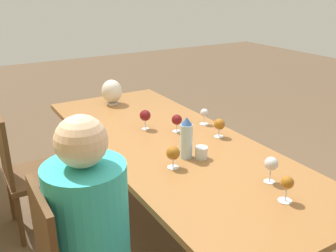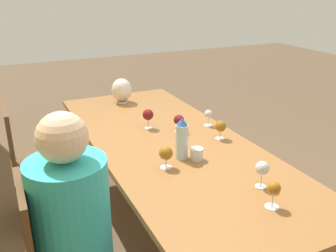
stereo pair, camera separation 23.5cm
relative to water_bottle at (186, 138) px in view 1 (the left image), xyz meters
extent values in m
plane|color=brown|center=(0.25, -0.05, -0.87)|extent=(14.00, 14.00, 0.00)
cube|color=#936033|center=(0.25, -0.05, -0.15)|extent=(2.51, 0.99, 0.04)
cylinder|color=#936033|center=(1.41, -0.44, -0.52)|extent=(0.07, 0.07, 0.70)
cylinder|color=#936033|center=(1.41, 0.35, -0.52)|extent=(0.07, 0.07, 0.70)
cylinder|color=silver|center=(0.00, 0.00, -0.02)|extent=(0.08, 0.08, 0.22)
cone|color=#33599E|center=(0.00, 0.00, 0.11)|extent=(0.07, 0.07, 0.05)
cylinder|color=silver|center=(-0.06, -0.07, -0.09)|extent=(0.08, 0.08, 0.08)
cylinder|color=silver|center=(1.24, -0.03, -0.12)|extent=(0.10, 0.10, 0.01)
ellipsoid|color=silver|center=(1.24, -0.03, -0.01)|extent=(0.18, 0.18, 0.21)
cylinder|color=silver|center=(-0.08, 0.14, -0.13)|extent=(0.07, 0.07, 0.00)
cylinder|color=silver|center=(-0.08, 0.14, -0.10)|extent=(0.01, 0.01, 0.06)
sphere|color=#995B19|center=(-0.08, 0.14, -0.04)|extent=(0.08, 0.08, 0.08)
cylinder|color=silver|center=(-0.49, -0.22, -0.13)|extent=(0.06, 0.06, 0.00)
cylinder|color=silver|center=(-0.49, -0.22, -0.09)|extent=(0.01, 0.01, 0.08)
sphere|color=silver|center=(-0.49, -0.22, -0.02)|extent=(0.07, 0.07, 0.07)
cylinder|color=silver|center=(0.41, -0.44, -0.13)|extent=(0.07, 0.07, 0.00)
cylinder|color=silver|center=(0.41, -0.44, -0.09)|extent=(0.01, 0.01, 0.06)
sphere|color=silver|center=(0.41, -0.44, -0.04)|extent=(0.06, 0.06, 0.06)
cylinder|color=silver|center=(0.16, -0.38, -0.13)|extent=(0.07, 0.07, 0.00)
cylinder|color=silver|center=(0.16, -0.38, -0.10)|extent=(0.01, 0.01, 0.06)
sphere|color=#995B19|center=(0.16, -0.38, -0.03)|extent=(0.08, 0.08, 0.08)
cylinder|color=silver|center=(-0.67, -0.15, -0.13)|extent=(0.07, 0.07, 0.00)
cylinder|color=silver|center=(-0.67, -0.15, -0.09)|extent=(0.01, 0.01, 0.07)
sphere|color=#995B19|center=(-0.67, -0.15, -0.02)|extent=(0.07, 0.07, 0.07)
cylinder|color=silver|center=(0.39, -0.18, -0.13)|extent=(0.07, 0.07, 0.00)
cylinder|color=silver|center=(0.39, -0.18, -0.10)|extent=(0.01, 0.01, 0.06)
sphere|color=maroon|center=(0.39, -0.18, -0.04)|extent=(0.08, 0.08, 0.08)
cylinder|color=silver|center=(0.55, 0.00, -0.13)|extent=(0.06, 0.06, 0.00)
cylinder|color=silver|center=(0.55, 0.00, -0.09)|extent=(0.01, 0.01, 0.07)
sphere|color=maroon|center=(0.55, 0.00, -0.02)|extent=(0.08, 0.08, 0.08)
cube|color=brown|center=(-0.32, 0.95, -0.17)|extent=(0.40, 0.03, 0.50)
cube|color=brown|center=(0.84, 0.75, -0.44)|extent=(0.44, 0.44, 0.04)
cube|color=brown|center=(0.84, 0.95, -0.17)|extent=(0.40, 0.03, 0.50)
cylinder|color=brown|center=(0.65, 0.56, -0.67)|extent=(0.04, 0.04, 0.41)
cylinder|color=brown|center=(1.03, 0.56, -0.67)|extent=(0.04, 0.04, 0.41)
cylinder|color=brown|center=(0.65, 0.94, -0.67)|extent=(0.04, 0.04, 0.41)
cylinder|color=brown|center=(1.03, 0.94, -0.67)|extent=(0.04, 0.04, 0.41)
cylinder|color=#33B7BC|center=(-0.32, 0.75, -0.13)|extent=(0.37, 0.37, 0.57)
sphere|color=beige|center=(-0.32, 0.75, 0.27)|extent=(0.23, 0.23, 0.23)
camera|label=1|loc=(-1.75, 1.17, 0.90)|focal=40.00mm
camera|label=2|loc=(-1.86, 0.96, 0.90)|focal=40.00mm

